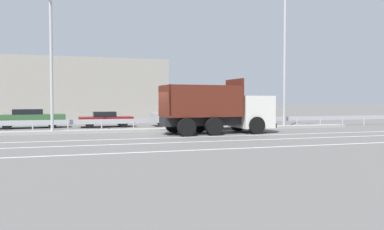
{
  "coord_description": "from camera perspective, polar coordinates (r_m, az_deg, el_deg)",
  "views": [
    {
      "loc": [
        -4.6,
        -21.67,
        2.02
      ],
      "look_at": [
        2.31,
        1.06,
        1.09
      ],
      "focal_mm": 35.0,
      "sensor_mm": 36.0,
      "label": 1
    }
  ],
  "objects": [
    {
      "name": "background_building_0",
      "position": [
        42.93,
        -20.29,
        3.59
      ],
      "size": [
        23.0,
        9.92,
        6.27
      ],
      "primitive_type": "cube",
      "color": "gray",
      "rests_on": "ground_plane"
    },
    {
      "name": "dump_truck",
      "position": [
        23.23,
        5.65,
        0.25
      ],
      "size": [
        7.06,
        3.03,
        3.34
      ],
      "rotation": [
        0.0,
        0.0,
        -1.51
      ],
      "color": "silver",
      "rests_on": "ground_plane"
    },
    {
      "name": "street_lamp_1",
      "position": [
        23.91,
        -20.72,
        7.96
      ],
      "size": [
        0.72,
        2.05,
        8.02
      ],
      "color": "#ADADB2",
      "rests_on": "ground_plane"
    },
    {
      "name": "lane_strip_0",
      "position": [
        21.28,
        5.44,
        -3.21
      ],
      "size": [
        53.16,
        0.16,
        0.01
      ],
      "primitive_type": "cube",
      "color": "silver",
      "rests_on": "ground_plane"
    },
    {
      "name": "parked_car_4",
      "position": [
        29.91,
        -1.83,
        -0.19
      ],
      "size": [
        4.67,
        2.02,
        1.46
      ],
      "rotation": [
        0.0,
        0.0,
        -1.52
      ],
      "color": "#A3A3A8",
      "rests_on": "ground_plane"
    },
    {
      "name": "street_lamp_2",
      "position": [
        27.98,
        14.11,
        9.78
      ],
      "size": [
        0.71,
        2.25,
        10.45
      ],
      "color": "#ADADB2",
      "rests_on": "ground_plane"
    },
    {
      "name": "median_road_sign",
      "position": [
        26.67,
        8.6,
        0.49
      ],
      "size": [
        0.71,
        0.16,
        2.33
      ],
      "color": "white",
      "rests_on": "ground_plane"
    },
    {
      "name": "ground_plane",
      "position": [
        22.24,
        -4.91,
        -2.98
      ],
      "size": [
        320.0,
        320.0,
        0.0
      ],
      "primitive_type": "plane",
      "color": "#605E5B"
    },
    {
      "name": "parked_car_2",
      "position": [
        29.71,
        -23.47,
        -0.44
      ],
      "size": [
        4.93,
        2.18,
        1.39
      ],
      "rotation": [
        0.0,
        0.0,
        -1.48
      ],
      "color": "#335B33",
      "rests_on": "ground_plane"
    },
    {
      "name": "parked_car_5",
      "position": [
        32.68,
        8.23,
        0.06
      ],
      "size": [
        4.42,
        2.09,
        1.61
      ],
      "rotation": [
        0.0,
        0.0,
        -1.53
      ],
      "color": "black",
      "rests_on": "ground_plane"
    },
    {
      "name": "median_guardrail",
      "position": [
        25.7,
        -6.57,
        -1.01
      ],
      "size": [
        53.16,
        0.09,
        0.78
      ],
      "color": "#9EA0A5",
      "rests_on": "ground_plane"
    },
    {
      "name": "median_island",
      "position": [
        24.57,
        -6.07,
        -2.28
      ],
      "size": [
        29.24,
        1.1,
        0.18
      ],
      "primitive_type": "cube",
      "color": "gray",
      "rests_on": "ground_plane"
    },
    {
      "name": "parked_car_3",
      "position": [
        29.16,
        -13.05,
        -0.56
      ],
      "size": [
        4.01,
        2.05,
        1.18
      ],
      "rotation": [
        0.0,
        0.0,
        -1.55
      ],
      "color": "maroon",
      "rests_on": "ground_plane"
    },
    {
      "name": "lane_strip_1",
      "position": [
        19.18,
        8.06,
        -3.82
      ],
      "size": [
        53.16,
        0.16,
        0.01
      ],
      "primitive_type": "cube",
      "color": "silver",
      "rests_on": "ground_plane"
    },
    {
      "name": "lane_strip_2",
      "position": [
        16.62,
        12.27,
        -4.78
      ],
      "size": [
        53.16,
        0.16,
        0.01
      ],
      "primitive_type": "cube",
      "color": "silver",
      "rests_on": "ground_plane"
    }
  ]
}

